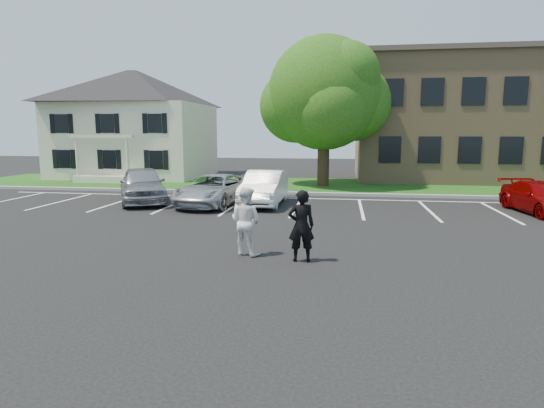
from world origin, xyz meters
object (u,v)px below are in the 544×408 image
object	(u,v)px
car_silver_west	(142,185)
car_silver_minivan	(214,190)
house	(135,124)
man_black_suit	(301,226)
office_building	(523,119)
car_white_sedan	(264,188)
car_red_compact	(541,198)
tree	(326,96)
man_white_shirt	(246,221)

from	to	relation	value
car_silver_west	car_silver_minivan	bearing A→B (deg)	-31.85
house	man_black_suit	world-z (taller)	house
office_building	car_white_sedan	size ratio (longest dim) A/B	4.84
car_silver_minivan	car_red_compact	xyz separation A→B (m)	(13.67, -0.05, -0.05)
car_silver_west	car_white_sedan	bearing A→B (deg)	-25.01
tree	man_black_suit	size ratio (longest dim) A/B	4.77
car_silver_west	car_red_compact	size ratio (longest dim) A/B	1.12
tree	car_white_sedan	world-z (taller)	tree
house	man_black_suit	size ratio (longest dim) A/B	5.58
car_red_compact	car_white_sedan	bearing A→B (deg)	168.73
man_black_suit	car_white_sedan	world-z (taller)	man_black_suit
car_silver_minivan	tree	bearing A→B (deg)	69.10
car_silver_minivan	car_silver_west	bearing A→B (deg)	-174.61
house	car_silver_west	size ratio (longest dim) A/B	2.10
house	man_white_shirt	world-z (taller)	house
tree	car_white_sedan	size ratio (longest dim) A/B	1.90
office_building	car_silver_west	distance (m)	25.49
man_black_suit	car_silver_west	size ratio (longest dim) A/B	0.38
house	man_black_suit	distance (m)	24.80
house	car_silver_west	world-z (taller)	house
tree	car_white_sedan	xyz separation A→B (m)	(-2.44, -7.29, -4.59)
house	car_white_sedan	world-z (taller)	house
house	tree	distance (m)	14.58
man_black_suit	man_white_shirt	world-z (taller)	man_black_suit
house	man_black_suit	bearing A→B (deg)	-55.48
car_silver_west	car_silver_minivan	world-z (taller)	car_silver_west
tree	car_white_sedan	distance (m)	8.95
man_white_shirt	car_silver_minivan	distance (m)	8.61
tree	car_silver_west	bearing A→B (deg)	-137.42
house	car_red_compact	xyz separation A→B (m)	(22.94, -11.93, -3.19)
tree	house	bearing A→B (deg)	163.68
man_black_suit	car_silver_west	world-z (taller)	man_black_suit
car_silver_minivan	man_black_suit	bearing A→B (deg)	-51.06
tree	man_white_shirt	distance (m)	16.49
house	car_white_sedan	distance (m)	16.43
car_silver_west	office_building	bearing A→B (deg)	5.21
man_white_shirt	tree	bearing A→B (deg)	-73.30
car_white_sedan	car_red_compact	size ratio (longest dim) A/B	1.06
man_black_suit	car_silver_west	distance (m)	11.98
office_building	man_white_shirt	world-z (taller)	office_building
office_building	tree	bearing A→B (deg)	-155.04
car_silver_west	car_white_sedan	size ratio (longest dim) A/B	1.06
car_silver_west	car_red_compact	distance (m)	17.23
car_silver_west	car_red_compact	world-z (taller)	car_silver_west
car_silver_west	man_black_suit	bearing A→B (deg)	-73.92
car_white_sedan	man_black_suit	bearing A→B (deg)	-73.93
car_white_sedan	car_silver_minivan	bearing A→B (deg)	-166.22
man_white_shirt	car_red_compact	distance (m)	13.19
man_white_shirt	car_silver_minivan	size ratio (longest dim) A/B	0.37
man_white_shirt	house	bearing A→B (deg)	-35.94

